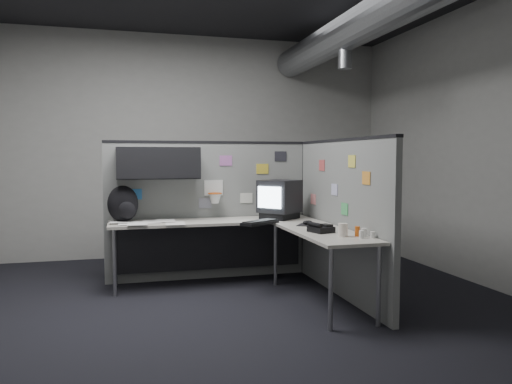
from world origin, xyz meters
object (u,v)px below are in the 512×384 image
object	(u,v)px
desk	(241,233)
keyboard	(260,222)
monitor	(280,199)
backpack	(123,204)
phone	(321,228)

from	to	relation	value
desk	keyboard	world-z (taller)	keyboard
monitor	keyboard	bearing A→B (deg)	-124.42
keyboard	backpack	xyz separation A→B (m)	(-1.40, 0.54, 0.18)
desk	monitor	bearing A→B (deg)	24.15
monitor	phone	xyz separation A→B (m)	(0.06, -1.10, -0.19)
monitor	phone	size ratio (longest dim) A/B	2.22
phone	backpack	xyz separation A→B (m)	(-1.80, 1.23, 0.16)
monitor	backpack	xyz separation A→B (m)	(-1.74, 0.13, -0.03)
phone	backpack	size ratio (longest dim) A/B	0.62
backpack	desk	bearing A→B (deg)	-14.11
desk	backpack	world-z (taller)	backpack
desk	backpack	bearing A→B (deg)	163.49
phone	desk	bearing A→B (deg)	116.98
desk	monitor	xyz separation A→B (m)	(0.52, 0.23, 0.35)
monitor	keyboard	xyz separation A→B (m)	(-0.35, -0.40, -0.21)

